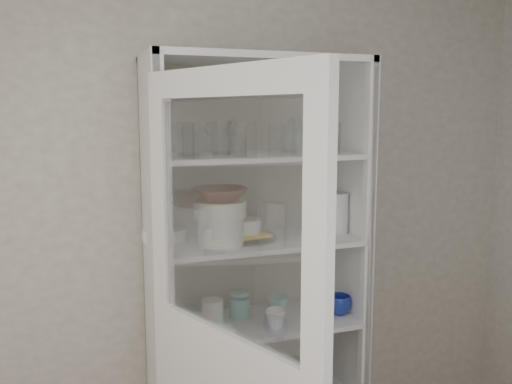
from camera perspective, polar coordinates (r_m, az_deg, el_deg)
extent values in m
cube|color=#A19C90|center=(2.70, -5.61, -3.40)|extent=(3.60, 0.02, 2.60)
cube|color=silver|center=(2.50, -10.70, -10.41)|extent=(0.03, 0.45, 2.10)
cube|color=silver|center=(2.81, 9.47, -8.30)|extent=(0.03, 0.45, 2.10)
cube|color=gray|center=(2.80, -1.45, -8.20)|extent=(1.00, 0.03, 2.10)
cube|color=silver|center=(2.50, 0.00, 13.78)|extent=(1.00, 0.45, 0.03)
cube|color=silver|center=(2.67, 0.11, -13.62)|extent=(0.94, 0.42, 0.02)
cube|color=silver|center=(2.55, 0.11, -5.24)|extent=(0.94, 0.42, 0.02)
cube|color=silver|center=(2.48, 0.12, 3.77)|extent=(0.94, 0.42, 0.02)
cube|color=silver|center=(1.78, -3.16, 11.61)|extent=(0.38, 0.85, 0.10)
cube|color=silver|center=(2.14, -9.86, -1.16)|extent=(0.07, 0.10, 0.80)
cube|color=silver|center=(1.52, 6.58, -4.94)|extent=(0.07, 0.10, 0.80)
cube|color=silver|center=(1.81, -3.04, -2.76)|extent=(0.29, 0.67, 0.78)
cylinder|color=silver|center=(2.27, -6.79, 5.43)|extent=(0.09, 0.09, 0.15)
cylinder|color=silver|center=(2.26, -7.35, 5.39)|extent=(0.10, 0.10, 0.15)
cylinder|color=silver|center=(2.31, -3.68, 5.58)|extent=(0.09, 0.09, 0.15)
cylinder|color=silver|center=(2.32, -1.68, 5.28)|extent=(0.08, 0.08, 0.13)
cylinder|color=silver|center=(2.42, 4.68, 5.73)|extent=(0.09, 0.09, 0.16)
cylinder|color=silver|center=(2.41, 4.86, 5.36)|extent=(0.08, 0.08, 0.13)
cylinder|color=silver|center=(2.50, 8.09, 5.59)|extent=(0.07, 0.07, 0.14)
cylinder|color=silver|center=(2.43, -6.23, 5.45)|extent=(0.07, 0.07, 0.13)
cylinder|color=silver|center=(2.39, -7.12, 5.35)|extent=(0.08, 0.08, 0.13)
cylinder|color=silver|center=(2.46, -3.44, 5.76)|extent=(0.10, 0.10, 0.15)
cylinder|color=silver|center=(2.52, 3.66, 5.59)|extent=(0.09, 0.09, 0.13)
cylinder|color=white|center=(2.44, -3.79, -4.09)|extent=(0.21, 0.21, 0.13)
cylinder|color=white|center=(2.56, -9.58, -4.40)|extent=(0.21, 0.21, 0.06)
cylinder|color=white|center=(2.42, -3.81, -1.79)|extent=(0.28, 0.28, 0.07)
imported|color=#4A1D12|center=(2.41, -3.82, -0.24)|extent=(0.26, 0.26, 0.06)
cylinder|color=silver|center=(2.55, -1.18, -4.79)|extent=(0.38, 0.38, 0.02)
cube|color=yellow|center=(2.54, -1.18, -4.46)|extent=(0.22, 0.22, 0.01)
cylinder|color=white|center=(2.54, -1.18, -3.57)|extent=(0.18, 0.18, 0.07)
cylinder|color=silver|center=(2.69, 8.38, -2.19)|extent=(0.12, 0.12, 0.20)
imported|color=navy|center=(2.76, 8.69, -11.65)|extent=(0.13, 0.13, 0.10)
imported|color=#1F7367|center=(2.73, 2.37, -11.84)|extent=(0.11, 0.11, 0.09)
imported|color=white|center=(2.57, 2.10, -13.20)|extent=(0.12, 0.12, 0.09)
cylinder|color=#1F7367|center=(2.70, -1.73, -12.04)|extent=(0.10, 0.10, 0.10)
ellipsoid|color=#1F7367|center=(2.68, -1.74, -10.87)|extent=(0.10, 0.10, 0.02)
cylinder|color=#ACACAC|center=(2.51, -6.95, -14.33)|extent=(0.11, 0.11, 0.04)
cylinder|color=white|center=(2.61, -4.58, -12.49)|extent=(0.11, 0.11, 0.12)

